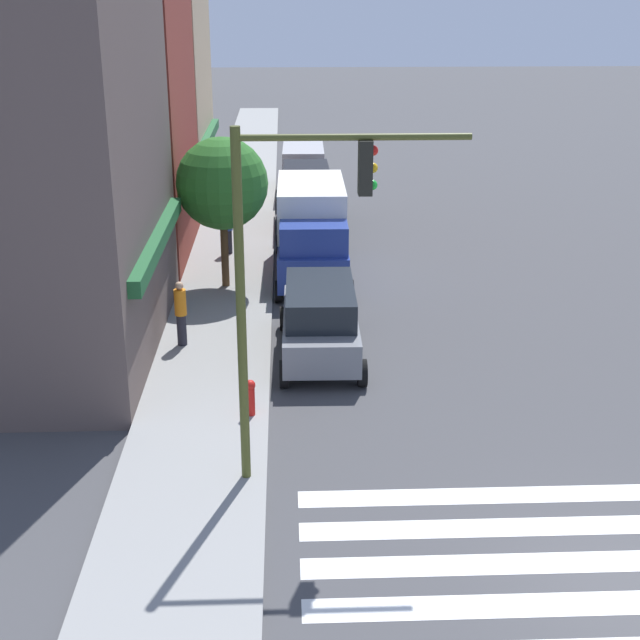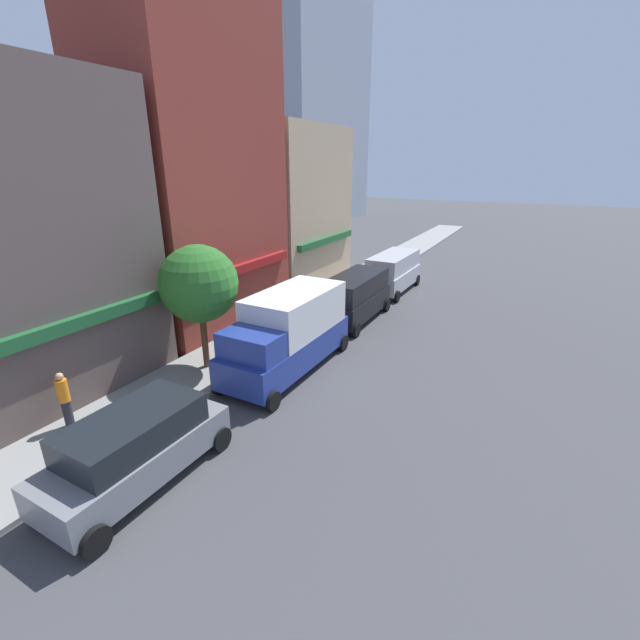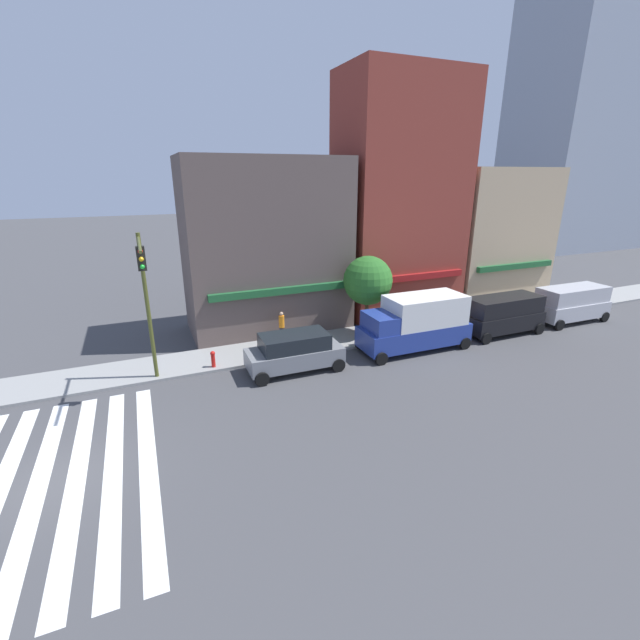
{
  "view_description": "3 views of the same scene",
  "coord_description": "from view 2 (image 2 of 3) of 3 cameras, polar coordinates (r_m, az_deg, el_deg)",
  "views": [
    {
      "loc": [
        -11.94,
        5.57,
        9.13
      ],
      "look_at": [
        9.74,
        4.7,
        1.0
      ],
      "focal_mm": 50.0,
      "sensor_mm": 36.0,
      "label": 1
    },
    {
      "loc": [
        4.11,
        -3.4,
        7.59
      ],
      "look_at": [
        19.41,
        4.7,
        1.2
      ],
      "focal_mm": 24.0,
      "sensor_mm": 36.0,
      "label": 2
    },
    {
      "loc": [
        3.32,
        -13.63,
        9.29
      ],
      "look_at": [
        11.66,
        6.0,
        2.0
      ],
      "focal_mm": 24.0,
      "sensor_mm": 36.0,
      "label": 3
    }
  ],
  "objects": [
    {
      "name": "box_truck_blue",
      "position": [
        16.24,
        -4.26,
        -1.5
      ],
      "size": [
        6.23,
        2.42,
        3.04
      ],
      "rotation": [
        0.0,
        0.0,
        -0.01
      ],
      "color": "navy",
      "rests_on": "ground_plane"
    },
    {
      "name": "pedestrian_orange_vest",
      "position": [
        14.8,
        -30.91,
        -9.02
      ],
      "size": [
        0.32,
        0.32,
        1.77
      ],
      "rotation": [
        0.0,
        0.0,
        2.42
      ],
      "color": "#23232D",
      "rests_on": "sidewalk_left"
    },
    {
      "name": "van_black",
      "position": [
        21.64,
        4.65,
        3.25
      ],
      "size": [
        5.0,
        2.22,
        2.34
      ],
      "rotation": [
        0.0,
        0.0,
        0.0
      ],
      "color": "black",
      "rests_on": "ground_plane"
    },
    {
      "name": "van_silver",
      "position": [
        27.0,
        9.7,
        6.46
      ],
      "size": [
        5.04,
        2.22,
        2.34
      ],
      "rotation": [
        0.0,
        0.0,
        -0.02
      ],
      "color": "#B7B7BC",
      "rests_on": "ground_plane"
    },
    {
      "name": "pedestrian_blue_shirt",
      "position": [
        19.63,
        -8.1,
        0.66
      ],
      "size": [
        0.32,
        0.32,
        1.77
      ],
      "rotation": [
        0.0,
        0.0,
        2.2
      ],
      "color": "#23232D",
      "rests_on": "sidewalk_left"
    },
    {
      "name": "suv_grey",
      "position": [
        11.85,
        -23.3,
        -15.26
      ],
      "size": [
        4.73,
        2.12,
        1.94
      ],
      "rotation": [
        0.0,
        0.0,
        -0.02
      ],
      "color": "slate",
      "rests_on": "ground_plane"
    },
    {
      "name": "tower_distant",
      "position": [
        63.36,
        -2.27,
        33.33
      ],
      "size": [
        19.32,
        10.6,
        43.87
      ],
      "color": "#939EAD",
      "rests_on": "ground_plane"
    },
    {
      "name": "storefront_row",
      "position": [
        21.06,
        -17.87,
        15.35
      ],
      "size": [
        26.59,
        5.3,
        15.43
      ],
      "color": "brown",
      "rests_on": "ground_plane"
    },
    {
      "name": "street_tree",
      "position": [
        16.17,
        -15.83,
        4.62
      ],
      "size": [
        2.85,
        2.85,
        4.73
      ],
      "color": "brown",
      "rests_on": "sidewalk_left"
    }
  ]
}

